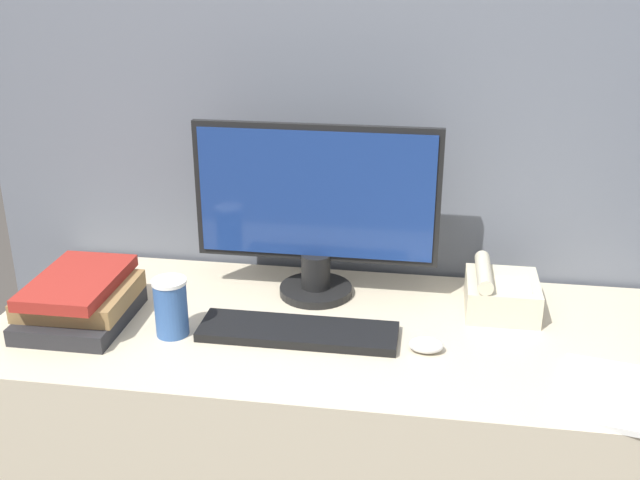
% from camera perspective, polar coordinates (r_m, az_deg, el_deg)
% --- Properties ---
extents(cubicle_panel_rear, '(1.95, 0.04, 1.64)m').
position_cam_1_polar(cubicle_panel_rear, '(2.00, 2.29, -0.00)').
color(cubicle_panel_rear, slate).
rests_on(cubicle_panel_rear, ground_plane).
extents(desk, '(1.55, 0.63, 0.75)m').
position_cam_1_polar(desk, '(1.92, 0.80, -16.47)').
color(desk, beige).
rests_on(desk, ground_plane).
extents(monitor, '(0.59, 0.18, 0.43)m').
position_cam_1_polar(monitor, '(1.78, -0.32, 2.17)').
color(monitor, black).
rests_on(monitor, desk).
extents(keyboard, '(0.44, 0.13, 0.02)m').
position_cam_1_polar(keyboard, '(1.67, -1.68, -7.00)').
color(keyboard, black).
rests_on(keyboard, desk).
extents(mouse, '(0.07, 0.05, 0.03)m').
position_cam_1_polar(mouse, '(1.63, 8.07, -7.92)').
color(mouse, silver).
rests_on(mouse, desk).
extents(coffee_cup, '(0.08, 0.08, 0.13)m').
position_cam_1_polar(coffee_cup, '(1.69, -11.29, -5.04)').
color(coffee_cup, '#335999').
rests_on(coffee_cup, desk).
extents(book_stack, '(0.24, 0.29, 0.11)m').
position_cam_1_polar(book_stack, '(1.80, -17.86, -4.34)').
color(book_stack, '#262628').
rests_on(book_stack, desk).
extents(desk_telephone, '(0.17, 0.18, 0.11)m').
position_cam_1_polar(desk_telephone, '(1.82, 13.57, -3.97)').
color(desk_telephone, beige).
rests_on(desk_telephone, desk).
extents(paper_pile, '(0.24, 0.27, 0.01)m').
position_cam_1_polar(paper_pile, '(1.57, 21.57, -10.92)').
color(paper_pile, white).
rests_on(paper_pile, desk).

